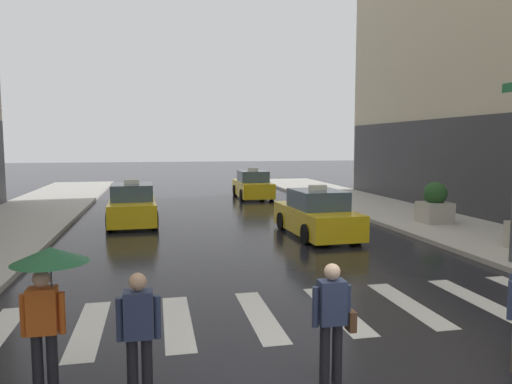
% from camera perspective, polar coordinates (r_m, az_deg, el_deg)
% --- Properties ---
extents(crosswalk_markings, '(11.30, 2.80, 0.01)m').
position_cam_1_polar(crosswalk_markings, '(9.56, 5.13, -14.07)').
color(crosswalk_markings, silver).
rests_on(crosswalk_markings, ground).
extents(taxi_lead, '(2.07, 4.60, 1.80)m').
position_cam_1_polar(taxi_lead, '(17.05, 7.21, -2.75)').
color(taxi_lead, yellow).
rests_on(taxi_lead, ground).
extents(taxi_second, '(2.06, 4.60, 1.80)m').
position_cam_1_polar(taxi_second, '(20.10, -14.51, -1.59)').
color(taxi_second, yellow).
rests_on(taxi_second, ground).
extents(taxi_third, '(1.99, 4.57, 1.80)m').
position_cam_1_polar(taxi_third, '(28.56, -0.40, 0.75)').
color(taxi_third, yellow).
rests_on(taxi_third, ground).
extents(pedestrian_with_umbrella, '(0.96, 0.96, 1.94)m').
position_cam_1_polar(pedestrian_with_umbrella, '(6.75, -23.54, -9.57)').
color(pedestrian_with_umbrella, black).
rests_on(pedestrian_with_umbrella, ground).
extents(pedestrian_with_handbag, '(0.60, 0.24, 1.65)m').
position_cam_1_polar(pedestrian_with_handbag, '(6.76, 9.09, -14.30)').
color(pedestrian_with_handbag, black).
rests_on(pedestrian_with_handbag, ground).
extents(pedestrian_plain_coat, '(0.55, 0.24, 1.65)m').
position_cam_1_polar(pedestrian_plain_coat, '(6.42, -13.76, -15.49)').
color(pedestrian_plain_coat, black).
rests_on(pedestrian_plain_coat, ground).
extents(planter_mid_block, '(1.10, 1.10, 1.60)m').
position_cam_1_polar(planter_mid_block, '(20.02, 20.51, -1.38)').
color(planter_mid_block, '#A8A399').
rests_on(planter_mid_block, curb_right).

